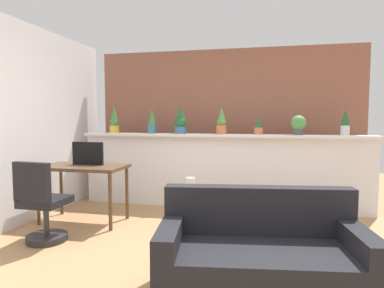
{
  "coord_description": "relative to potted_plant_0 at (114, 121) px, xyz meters",
  "views": [
    {
      "loc": [
        0.68,
        -3.06,
        1.37
      ],
      "look_at": [
        -0.21,
        0.91,
        1.06
      ],
      "focal_mm": 31.61,
      "sensor_mm": 36.0,
      "label": 1
    }
  ],
  "objects": [
    {
      "name": "ground_plane",
      "position": [
        1.73,
        -1.99,
        -1.32
      ],
      "size": [
        12.0,
        12.0,
        0.0
      ],
      "primitive_type": "plane",
      "color": "tan"
    },
    {
      "name": "office_chair",
      "position": [
        0.02,
        -1.87,
        -0.93
      ],
      "size": [
        0.46,
        0.47,
        0.91
      ],
      "color": "#262628",
      "rests_on": "ground"
    },
    {
      "name": "vase_on_shelf",
      "position": [
        1.51,
        -1.09,
        -0.75
      ],
      "size": [
        0.11,
        0.11,
        0.15
      ],
      "primitive_type": "cylinder",
      "color": "silver",
      "rests_on": "side_cube_shelf"
    },
    {
      "name": "plant_shelf",
      "position": [
        1.73,
        -0.03,
        -0.21
      ],
      "size": [
        4.35,
        0.29,
        0.04
      ],
      "primitive_type": "cube",
      "color": "white",
      "rests_on": "divider_wall"
    },
    {
      "name": "potted_plant_0",
      "position": [
        0.0,
        0.0,
        0.0
      ],
      "size": [
        0.15,
        0.15,
        0.44
      ],
      "color": "gold",
      "rests_on": "plant_shelf"
    },
    {
      "name": "potted_plant_4",
      "position": [
        2.29,
        -0.02,
        -0.07
      ],
      "size": [
        0.13,
        0.13,
        0.27
      ],
      "color": "#C66B42",
      "rests_on": "plant_shelf"
    },
    {
      "name": "tv_monitor",
      "position": [
        0.09,
        -1.0,
        -0.42
      ],
      "size": [
        0.43,
        0.04,
        0.3
      ],
      "primitive_type": "cube",
      "color": "black",
      "rests_on": "desk"
    },
    {
      "name": "side_wall_left",
      "position": [
        -0.69,
        -1.59,
        -0.02
      ],
      "size": [
        0.12,
        4.4,
        2.6
      ],
      "primitive_type": "cube",
      "color": "white",
      "rests_on": "ground"
    },
    {
      "name": "potted_plant_2",
      "position": [
        1.11,
        -0.02,
        0.0
      ],
      "size": [
        0.18,
        0.18,
        0.43
      ],
      "color": "#386B84",
      "rests_on": "plant_shelf"
    },
    {
      "name": "potted_plant_6",
      "position": [
        3.47,
        0.01,
        -0.01
      ],
      "size": [
        0.12,
        0.12,
        0.36
      ],
      "color": "silver",
      "rests_on": "plant_shelf"
    },
    {
      "name": "divider_wall",
      "position": [
        1.73,
        0.01,
        -0.78
      ],
      "size": [
        4.35,
        0.16,
        1.09
      ],
      "primitive_type": "cube",
      "color": "white",
      "rests_on": "ground"
    },
    {
      "name": "potted_plant_3",
      "position": [
        1.74,
        -0.04,
        -0.02
      ],
      "size": [
        0.15,
        0.15,
        0.41
      ],
      "color": "#C66B42",
      "rests_on": "plant_shelf"
    },
    {
      "name": "potted_plant_5",
      "position": [
        2.84,
        -0.02,
        -0.04
      ],
      "size": [
        0.21,
        0.21,
        0.28
      ],
      "color": "#4C4C51",
      "rests_on": "plant_shelf"
    },
    {
      "name": "couch",
      "position": [
        2.38,
        -2.46,
        -1.04
      ],
      "size": [
        1.65,
        0.97,
        0.8
      ],
      "color": "black",
      "rests_on": "ground"
    },
    {
      "name": "potted_plant_1",
      "position": [
        0.65,
        -0.02,
        -0.01
      ],
      "size": [
        0.14,
        0.14,
        0.39
      ],
      "color": "#386B84",
      "rests_on": "plant_shelf"
    },
    {
      "name": "desk",
      "position": [
        0.06,
        -1.08,
        -0.66
      ],
      "size": [
        1.1,
        0.6,
        0.75
      ],
      "color": "brown",
      "rests_on": "ground"
    },
    {
      "name": "side_cube_shelf",
      "position": [
        1.52,
        -1.13,
        -1.07
      ],
      "size": [
        0.4,
        0.41,
        0.5
      ],
      "color": "tan",
      "rests_on": "ground"
    },
    {
      "name": "brick_wall_behind",
      "position": [
        1.73,
        0.61,
        -0.07
      ],
      "size": [
        4.35,
        0.1,
        2.5
      ],
      "primitive_type": "cube",
      "color": "#935B47",
      "rests_on": "ground"
    }
  ]
}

